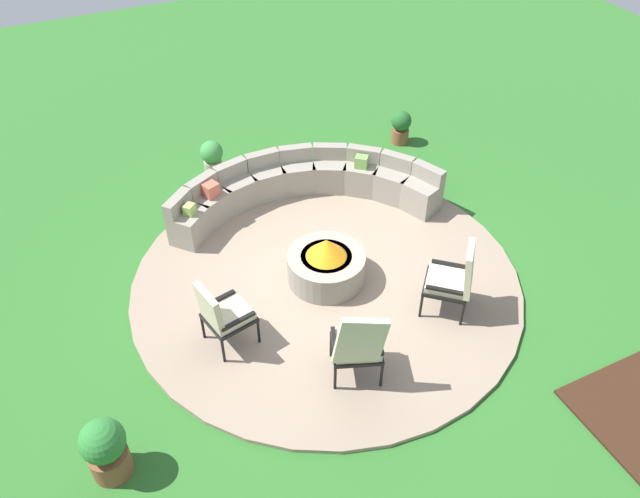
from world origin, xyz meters
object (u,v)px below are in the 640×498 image
(lounge_chair_front_right, at_px, (358,344))
(potted_plant_2, at_px, (212,157))
(lounge_chair_front_left, at_px, (222,313))
(lounge_chair_back_left, at_px, (455,278))
(fire_pit, at_px, (326,264))
(potted_plant_0, at_px, (105,449))
(curved_stone_bench, at_px, (301,187))
(potted_plant_1, at_px, (401,126))

(lounge_chair_front_right, relative_size, potted_plant_2, 1.88)
(lounge_chair_front_left, xyz_separation_m, lounge_chair_back_left, (2.90, -0.71, 0.01))
(fire_pit, height_order, potted_plant_2, fire_pit)
(fire_pit, height_order, potted_plant_0, potted_plant_0)
(potted_plant_0, xyz_separation_m, potted_plant_2, (2.74, 4.94, -0.08))
(potted_plant_0, bearing_deg, curved_stone_bench, 42.46)
(lounge_chair_back_left, xyz_separation_m, potted_plant_2, (-1.82, 4.53, -0.27))
(potted_plant_1, height_order, potted_plant_2, potted_plant_1)
(fire_pit, xyz_separation_m, lounge_chair_front_right, (-0.42, -1.70, 0.31))
(lounge_chair_front_left, xyz_separation_m, potted_plant_0, (-1.65, -1.12, -0.18))
(curved_stone_bench, xyz_separation_m, lounge_chair_back_left, (0.82, -3.01, 0.24))
(fire_pit, xyz_separation_m, curved_stone_bench, (0.42, 1.78, 0.03))
(potted_plant_0, bearing_deg, lounge_chair_front_right, -1.21)
(potted_plant_0, relative_size, potted_plant_2, 1.27)
(lounge_chair_front_left, relative_size, lounge_chair_front_right, 0.85)
(fire_pit, height_order, curved_stone_bench, curved_stone_bench)
(potted_plant_0, distance_m, potted_plant_1, 7.64)
(lounge_chair_front_right, relative_size, potted_plant_0, 1.49)
(fire_pit, bearing_deg, potted_plant_2, 99.86)
(lounge_chair_back_left, bearing_deg, potted_plant_1, 19.12)
(lounge_chair_front_left, bearing_deg, potted_plant_2, 151.70)
(lounge_chair_front_left, distance_m, lounge_chair_back_left, 2.99)
(fire_pit, distance_m, potted_plant_1, 4.03)
(fire_pit, distance_m, lounge_chair_back_left, 1.77)
(fire_pit, xyz_separation_m, lounge_chair_front_left, (-1.66, -0.52, 0.26))
(fire_pit, height_order, lounge_chair_front_left, lounge_chair_front_left)
(fire_pit, height_order, lounge_chair_back_left, lounge_chair_back_left)
(lounge_chair_front_left, bearing_deg, fire_pit, 94.87)
(lounge_chair_front_left, bearing_deg, potted_plant_1, 113.63)
(lounge_chair_front_right, distance_m, potted_plant_0, 2.90)
(lounge_chair_back_left, height_order, potted_plant_1, lounge_chair_back_left)
(potted_plant_2, bearing_deg, potted_plant_0, -119.02)
(fire_pit, relative_size, lounge_chair_front_left, 1.09)
(potted_plant_1, bearing_deg, lounge_chair_front_left, -143.94)
(curved_stone_bench, height_order, potted_plant_2, curved_stone_bench)
(lounge_chair_back_left, bearing_deg, lounge_chair_front_left, 117.72)
(potted_plant_0, bearing_deg, fire_pit, 26.28)
(lounge_chair_front_left, bearing_deg, lounge_chair_front_right, 33.89)
(lounge_chair_front_left, relative_size, potted_plant_2, 1.60)
(curved_stone_bench, bearing_deg, potted_plant_1, 22.39)
(lounge_chair_front_left, height_order, lounge_chair_back_left, lounge_chair_back_left)
(fire_pit, relative_size, potted_plant_0, 1.37)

